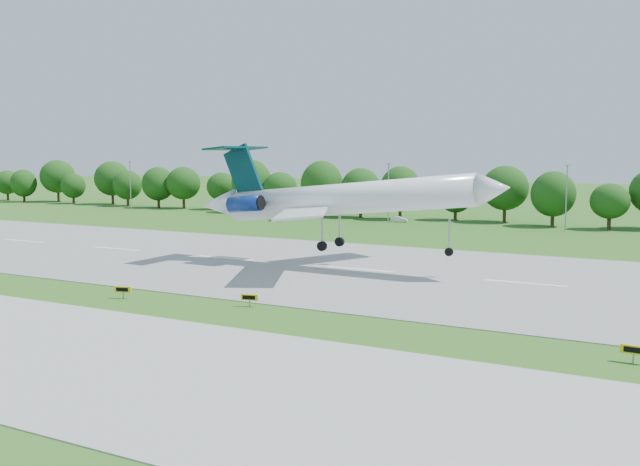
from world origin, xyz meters
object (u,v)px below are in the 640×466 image
Objects in this scene: taxi_sign_left at (123,290)px; service_vehicle_b at (275,219)px; airliner at (332,198)px; service_vehicle_a at (399,219)px.

service_vehicle_b is at bearing 94.91° from taxi_sign_left.
service_vehicle_b is (-28.56, 74.78, -0.35)m from taxi_sign_left.
airliner is 11.90× the size of service_vehicle_a.
airliner reaches higher than service_vehicle_a.
airliner is at bearing 179.76° from service_vehicle_a.
service_vehicle_b is at bearing 128.38° from airliner.
airliner is 24.46× the size of taxi_sign_left.
service_vehicle_a is 1.10× the size of service_vehicle_b.
service_vehicle_a reaches higher than service_vehicle_b.
taxi_sign_left is at bearing -148.36° from service_vehicle_b.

